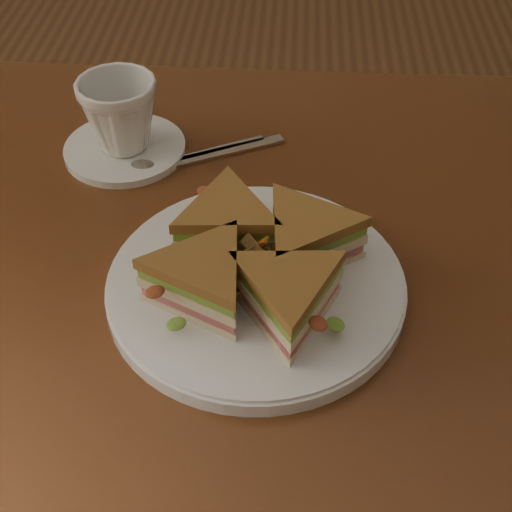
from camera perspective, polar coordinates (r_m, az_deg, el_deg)
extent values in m
cube|color=#3D1D0D|center=(0.78, -1.09, -1.09)|extent=(1.20, 0.80, 0.04)
cylinder|color=silver|center=(0.72, 0.00, -2.42)|extent=(0.30, 0.30, 0.02)
cube|color=silver|center=(0.91, -3.25, 8.38)|extent=(0.12, 0.07, 0.00)
ellipsoid|color=silver|center=(0.88, -9.02, 7.01)|extent=(0.05, 0.03, 0.01)
cube|color=silver|center=(0.90, -3.79, 7.99)|extent=(0.19, 0.10, 0.00)
cube|color=silver|center=(0.88, -9.35, 6.65)|extent=(0.05, 0.03, 0.00)
cylinder|color=silver|center=(0.92, -10.43, 8.43)|extent=(0.15, 0.15, 0.01)
imported|color=silver|center=(0.89, -10.84, 11.05)|extent=(0.11, 0.11, 0.09)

